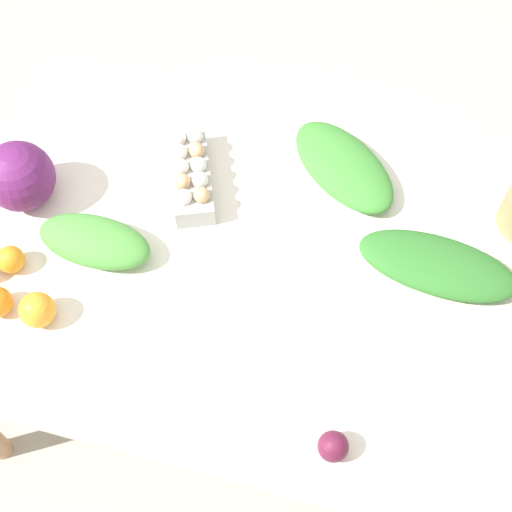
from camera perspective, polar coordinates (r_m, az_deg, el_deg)
name	(u,v)px	position (r m, az deg, el deg)	size (l,w,h in m)	color
ground_plane	(256,372)	(2.32, 0.00, -9.23)	(8.00, 8.00, 0.00)	#B2A899
dining_table	(256,277)	(1.74, 0.00, -1.66)	(1.47, 1.00, 0.71)	silver
cabbage_purple	(19,176)	(1.79, -18.41, 6.07)	(0.17, 0.17, 0.17)	#601E5B
egg_carton	(191,173)	(1.77, -5.25, 6.63)	(0.19, 0.28, 0.09)	#A8A8A3
greens_bunch_scallion	(95,241)	(1.70, -12.78, 1.15)	(0.27, 0.13, 0.08)	#4C933D
greens_bunch_dandelion	(344,166)	(1.80, 7.03, 7.14)	(0.33, 0.17, 0.07)	#3D8433
greens_bunch_beet_tops	(437,265)	(1.69, 14.31, -0.72)	(0.37, 0.16, 0.06)	#2D6B28
beet_root	(333,446)	(1.48, 6.19, -14.90)	(0.06, 0.06, 0.06)	#5B1933
orange_1	(37,310)	(1.64, -17.10, -4.14)	(0.08, 0.08, 0.08)	orange
orange_3	(10,259)	(1.73, -19.05, -0.26)	(0.07, 0.07, 0.07)	orange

